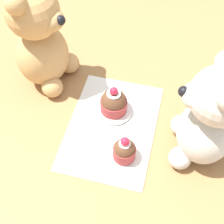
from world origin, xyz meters
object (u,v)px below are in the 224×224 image
Objects in this scene: saucer_plate at (114,110)px; cupcake_near_tan_bear at (114,102)px; teddy_bear_cream at (209,118)px; teddy_bear_tan at (41,40)px; cupcake_near_cream_bear at (124,150)px.

cupcake_near_tan_bear is at bearing -14.04° from saucer_plate.
cupcake_near_tan_bear is (-0.05, -0.19, -0.08)m from teddy_bear_cream.
saucer_plate is at bearing -100.00° from teddy_bear_tan.
teddy_bear_cream reaches higher than cupcake_near_tan_bear.
saucer_plate is at bearing 165.96° from cupcake_near_tan_bear.
cupcake_near_tan_bear is at bearing -155.52° from cupcake_near_cream_bear.
teddy_bear_cream is 3.34× the size of cupcake_near_tan_bear.
cupcake_near_cream_bear is (0.17, 0.22, -0.09)m from teddy_bear_tan.
teddy_bear_cream reaches higher than saucer_plate.
teddy_bear_tan is 3.05× the size of saucer_plate.
teddy_bear_tan reaches higher than cupcake_near_tan_bear.
cupcake_near_tan_bear is (-0.10, -0.05, 0.01)m from cupcake_near_cream_bear.
cupcake_near_cream_bear is at bearing 24.48° from cupcake_near_tan_bear.
cupcake_near_tan_bear reaches higher than cupcake_near_cream_bear.
teddy_bear_cream is 0.21m from cupcake_near_tan_bear.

